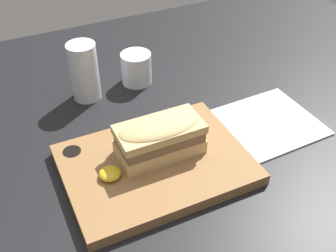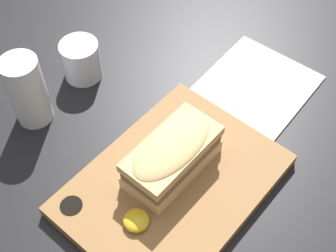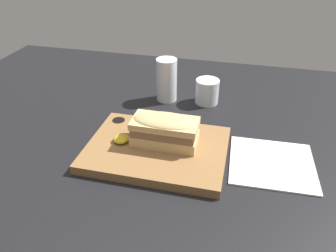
{
  "view_description": "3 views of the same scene",
  "coord_description": "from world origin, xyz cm",
  "px_view_note": "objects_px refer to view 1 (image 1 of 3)",
  "views": [
    {
      "loc": [
        -23.16,
        -51.71,
        54.85
      ],
      "look_at": [
        1.69,
        0.75,
        7.86
      ],
      "focal_mm": 45.0,
      "sensor_mm": 36.0,
      "label": 1
    },
    {
      "loc": [
        -29.89,
        -25.22,
        64.0
      ],
      "look_at": [
        1.89,
        1.9,
        9.4
      ],
      "focal_mm": 50.0,
      "sensor_mm": 36.0,
      "label": 2
    },
    {
      "loc": [
        14.58,
        -61.47,
        48.12
      ],
      "look_at": [
        -0.62,
        0.99,
        7.45
      ],
      "focal_mm": 35.0,
      "sensor_mm": 36.0,
      "label": 3
    }
  ],
  "objects_px": {
    "serving_board": "(155,164)",
    "water_glass": "(85,75)",
    "napkin": "(269,122)",
    "sandwich": "(160,136)",
    "wine_glass": "(136,70)"
  },
  "relations": [
    {
      "from": "serving_board",
      "to": "water_glass",
      "type": "bearing_deg",
      "value": 98.98
    },
    {
      "from": "napkin",
      "to": "sandwich",
      "type": "bearing_deg",
      "value": -178.58
    },
    {
      "from": "sandwich",
      "to": "napkin",
      "type": "distance_m",
      "value": 0.25
    },
    {
      "from": "water_glass",
      "to": "wine_glass",
      "type": "bearing_deg",
      "value": 4.27
    },
    {
      "from": "sandwich",
      "to": "napkin",
      "type": "height_order",
      "value": "sandwich"
    },
    {
      "from": "serving_board",
      "to": "water_glass",
      "type": "relative_size",
      "value": 2.5
    },
    {
      "from": "sandwich",
      "to": "water_glass",
      "type": "xyz_separation_m",
      "value": [
        -0.06,
        0.25,
        -0.0
      ]
    },
    {
      "from": "sandwich",
      "to": "wine_glass",
      "type": "height_order",
      "value": "sandwich"
    },
    {
      "from": "sandwich",
      "to": "wine_glass",
      "type": "xyz_separation_m",
      "value": [
        0.06,
        0.26,
        -0.03
      ]
    },
    {
      "from": "serving_board",
      "to": "water_glass",
      "type": "height_order",
      "value": "water_glass"
    },
    {
      "from": "serving_board",
      "to": "napkin",
      "type": "height_order",
      "value": "serving_board"
    },
    {
      "from": "wine_glass",
      "to": "napkin",
      "type": "distance_m",
      "value": 0.32
    },
    {
      "from": "serving_board",
      "to": "napkin",
      "type": "distance_m",
      "value": 0.26
    },
    {
      "from": "water_glass",
      "to": "wine_glass",
      "type": "distance_m",
      "value": 0.12
    },
    {
      "from": "sandwich",
      "to": "water_glass",
      "type": "bearing_deg",
      "value": 103.03
    }
  ]
}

